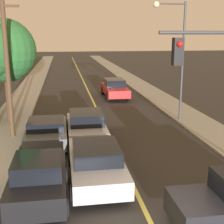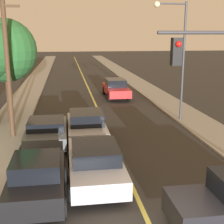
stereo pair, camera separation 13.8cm
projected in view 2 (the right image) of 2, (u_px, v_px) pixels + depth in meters
name	position (u px, v px, depth m)	size (l,w,h in m)	color
road_surface	(83.00, 76.00, 42.62)	(9.30, 80.00, 0.01)	#2D2B28
sidewalk_left	(39.00, 76.00, 41.77)	(2.50, 80.00, 0.12)	gray
sidewalk_right	(125.00, 75.00, 43.45)	(2.50, 80.00, 0.12)	gray
car_near_lane_front	(95.00, 162.00, 11.89)	(2.06, 4.72, 1.47)	#A5A8B2
car_near_lane_second	(86.00, 125.00, 16.57)	(2.06, 4.46, 1.56)	#A5A8B2
car_outer_lane_front	(37.00, 178.00, 10.40)	(1.91, 3.83, 1.59)	black
car_outer_lane_second	(47.00, 131.00, 15.73)	(2.11, 4.15, 1.38)	#474C51
car_far_oncoming	(116.00, 88.00, 27.80)	(1.99, 5.10, 1.63)	red
streetlamp_right	(177.00, 46.00, 19.14)	(2.06, 0.36, 7.29)	#333338
utility_pole_left	(8.00, 65.00, 16.09)	(1.60, 0.24, 7.34)	#422D1E
tree_left_near	(5.00, 51.00, 18.87)	(3.84, 3.84, 6.34)	#3D2B1C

